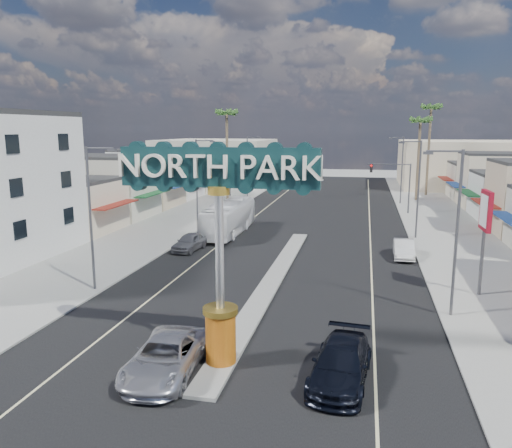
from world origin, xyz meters
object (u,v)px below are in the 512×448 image
at_px(car_parked_left, 190,242).
at_px(city_bus, 229,218).
at_px(streetlight_r_far, 401,167).
at_px(car_parked_right, 404,249).
at_px(bank_pylon_sign, 485,217).
at_px(streetlight_l_far, 248,164).
at_px(traffic_signal_left, 244,175).
at_px(palm_left_far, 227,118).
at_px(streetlight_r_mid, 417,184).
at_px(streetlight_l_mid, 198,179).
at_px(traffic_signal_right, 394,178).
at_px(palm_right_far, 431,113).
at_px(suv_right, 341,364).
at_px(palm_right_mid, 420,125).
at_px(streetlight_l_near, 93,211).
at_px(gateway_sign, 219,231).
at_px(streetlight_r_near, 454,225).
at_px(suv_left, 165,357).

xyz_separation_m(car_parked_left, city_bus, (1.41, 7.30, 0.85)).
distance_m(streetlight_r_far, car_parked_right, 29.78).
distance_m(car_parked_right, bank_pylon_sign, 10.32).
bearing_deg(streetlight_l_far, traffic_signal_left, -81.14).
bearing_deg(palm_left_far, streetlight_r_mid, -40.48).
xyz_separation_m(streetlight_l_mid, city_bus, (3.51, -1.44, -3.49)).
bearing_deg(traffic_signal_right, streetlight_r_far, 81.14).
distance_m(streetlight_l_far, city_bus, 23.96).
distance_m(car_parked_left, car_parked_right, 17.39).
bearing_deg(streetlight_l_far, palm_right_far, 21.46).
distance_m(palm_right_far, suv_right, 62.28).
height_order(traffic_signal_left, palm_right_mid, palm_right_mid).
bearing_deg(traffic_signal_right, palm_right_far, 72.10).
bearing_deg(city_bus, streetlight_l_far, 98.50).
height_order(streetlight_r_far, palm_left_far, palm_left_far).
bearing_deg(traffic_signal_right, car_parked_right, -90.49).
xyz_separation_m(traffic_signal_right, suv_right, (-4.07, -42.37, -3.50)).
bearing_deg(palm_right_mid, streetlight_l_mid, -132.03).
bearing_deg(palm_right_far, streetlight_l_far, -158.54).
height_order(streetlight_l_near, car_parked_left, streetlight_l_near).
bearing_deg(streetlight_l_mid, streetlight_r_far, 46.52).
bearing_deg(car_parked_left, streetlight_l_mid, 110.22).
distance_m(traffic_signal_left, palm_right_far, 31.22).
bearing_deg(suv_right, streetlight_r_mid, 84.71).
bearing_deg(gateway_sign, suv_right, -4.00).
bearing_deg(palm_left_far, streetlight_l_far, 37.92).
relative_size(traffic_signal_left, streetlight_r_near, 0.67).
bearing_deg(streetlight_l_near, streetlight_l_far, 90.00).
xyz_separation_m(streetlight_r_near, streetlight_r_mid, (0.00, 20.00, 0.00)).
bearing_deg(streetlight_r_near, bank_pylon_sign, 58.94).
relative_size(traffic_signal_right, palm_right_far, 0.43).
xyz_separation_m(traffic_signal_right, bank_pylon_sign, (3.64, -30.03, 0.65)).
height_order(suv_left, car_parked_right, suv_left).
bearing_deg(palm_right_far, streetlight_l_mid, -128.48).
distance_m(streetlight_l_mid, streetlight_r_near, 28.90).
height_order(streetlight_l_mid, palm_right_mid, palm_right_mid).
relative_size(streetlight_l_mid, palm_right_mid, 0.74).
bearing_deg(traffic_signal_left, palm_right_far, 36.67).
relative_size(gateway_sign, bank_pylon_sign, 1.44).
xyz_separation_m(gateway_sign, suv_left, (-2.00, -1.29, -5.15)).
relative_size(streetlight_r_far, palm_right_far, 0.64).
distance_m(traffic_signal_left, city_bus, 15.83).
relative_size(palm_right_far, city_bus, 1.25).
bearing_deg(streetlight_l_far, gateway_sign, -78.22).
bearing_deg(palm_left_far, streetlight_r_far, 4.88).
bearing_deg(streetlight_r_mid, palm_right_far, 81.88).
height_order(traffic_signal_right, palm_right_far, palm_right_far).
relative_size(streetlight_l_mid, streetlight_l_far, 1.00).
xyz_separation_m(streetlight_l_mid, streetlight_r_far, (20.87, 22.00, 0.00)).
bearing_deg(suv_right, city_bus, 119.40).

